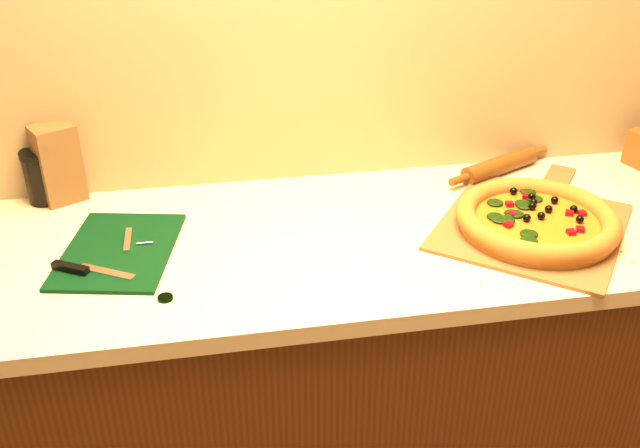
{
  "coord_description": "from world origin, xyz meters",
  "views": [
    {
      "loc": [
        -0.32,
        0.0,
        1.75
      ],
      "look_at": [
        -0.07,
        1.38,
        0.96
      ],
      "focal_mm": 40.0,
      "sensor_mm": 36.0,
      "label": 1
    }
  ],
  "objects_px": {
    "pizza": "(537,220)",
    "rolling_pin": "(500,165)",
    "dark_jar": "(41,176)",
    "pizza_peel": "(533,223)",
    "cutting_board": "(118,251)"
  },
  "relations": [
    {
      "from": "pizza",
      "to": "rolling_pin",
      "type": "bearing_deg",
      "value": 82.33
    },
    {
      "from": "rolling_pin",
      "to": "pizza_peel",
      "type": "bearing_deg",
      "value": -96.39
    },
    {
      "from": "cutting_board",
      "to": "dark_jar",
      "type": "height_order",
      "value": "dark_jar"
    },
    {
      "from": "pizza",
      "to": "dark_jar",
      "type": "xyz_separation_m",
      "value": [
        -1.17,
        0.37,
        0.04
      ]
    },
    {
      "from": "pizza_peel",
      "to": "dark_jar",
      "type": "distance_m",
      "value": 1.23
    },
    {
      "from": "pizza",
      "to": "dark_jar",
      "type": "height_order",
      "value": "dark_jar"
    },
    {
      "from": "pizza_peel",
      "to": "dark_jar",
      "type": "height_order",
      "value": "dark_jar"
    },
    {
      "from": "pizza_peel",
      "to": "rolling_pin",
      "type": "xyz_separation_m",
      "value": [
        0.03,
        0.29,
        0.02
      ]
    },
    {
      "from": "pizza",
      "to": "rolling_pin",
      "type": "distance_m",
      "value": 0.33
    },
    {
      "from": "pizza",
      "to": "rolling_pin",
      "type": "xyz_separation_m",
      "value": [
        0.04,
        0.32,
        -0.01
      ]
    },
    {
      "from": "cutting_board",
      "to": "dark_jar",
      "type": "bearing_deg",
      "value": 135.91
    },
    {
      "from": "dark_jar",
      "to": "rolling_pin",
      "type": "bearing_deg",
      "value": -2.5
    },
    {
      "from": "pizza_peel",
      "to": "pizza",
      "type": "height_order",
      "value": "pizza"
    },
    {
      "from": "pizza_peel",
      "to": "rolling_pin",
      "type": "distance_m",
      "value": 0.29
    },
    {
      "from": "rolling_pin",
      "to": "pizza",
      "type": "bearing_deg",
      "value": -97.67
    }
  ]
}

